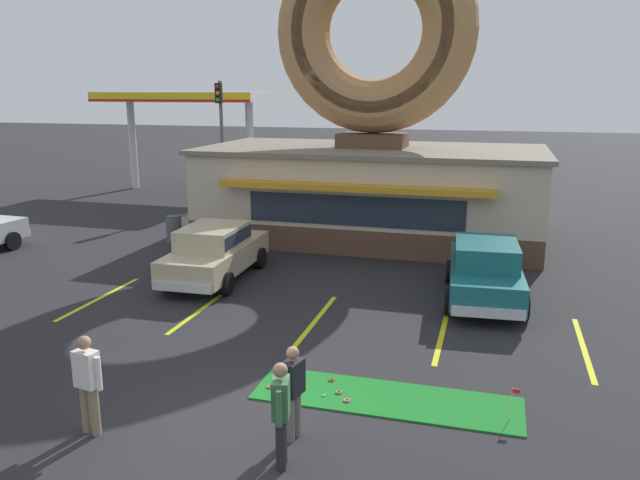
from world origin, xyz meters
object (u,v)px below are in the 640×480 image
Objects in this scene: pedestrian_hooded_kid at (281,410)px; pedestrian_leather_jacket_man at (293,389)px; pedestrian_blue_sweater_man at (88,380)px; traffic_light_pole at (221,127)px; putting_flag_pin at (514,396)px; car_champagne at (215,250)px; car_teal at (485,268)px; golf_ball at (324,395)px; trash_bin at (174,228)px.

pedestrian_hooded_kid is 0.78m from pedestrian_leather_jacket_man.
traffic_light_pole reaches higher than pedestrian_blue_sweater_man.
car_champagne is at bearing 143.97° from putting_flag_pin.
car_teal reaches higher than putting_flag_pin.
pedestrian_hooded_kid is (3.25, -0.02, -0.02)m from pedestrian_blue_sweater_man.
putting_flag_pin is 0.33× the size of pedestrian_blue_sweater_man.
pedestrian_leather_jacket_man is at bearing -57.05° from car_champagne.
pedestrian_blue_sweater_man is (1.70, -8.29, 0.05)m from car_champagne.
pedestrian_blue_sweater_man reaches higher than golf_ball.
car_teal is 1.01× the size of car_champagne.
putting_flag_pin is 10.21m from car_champagne.
traffic_light_pole is at bearing 139.06° from car_teal.
car_champagne is at bearing 122.95° from pedestrian_leather_jacket_man.
putting_flag_pin is at bearing 2.32° from golf_ball.
traffic_light_pole is (-9.66, 19.19, 2.81)m from pedestrian_hooded_kid.
car_teal reaches higher than pedestrian_leather_jacket_man.
traffic_light_pole is (-9.70, 17.02, 3.66)m from golf_ball.
putting_flag_pin reaches higher than golf_ball.
car_champagne is (-8.25, 6.00, 0.43)m from putting_flag_pin.
pedestrian_hooded_kid is 21.67m from traffic_light_pole.
putting_flag_pin is 0.34× the size of pedestrian_hooded_kid.
car_champagne is 2.82× the size of pedestrian_hooded_kid.
pedestrian_blue_sweater_man is at bearing 179.65° from pedestrian_hooded_kid.
trash_bin is at bearing -79.88° from traffic_light_pole.
pedestrian_blue_sweater_man reaches higher than car_teal.
pedestrian_blue_sweater_man is at bearing -124.74° from car_teal.
pedestrian_hooded_kid is 1.68× the size of trash_bin.
trash_bin is at bearing 124.74° from pedestrian_hooded_kid.
golf_ball is 2.33m from pedestrian_hooded_kid.
pedestrian_blue_sweater_man is (-6.55, -2.28, 0.49)m from putting_flag_pin.
pedestrian_hooded_kid is 14.74m from trash_bin.
pedestrian_hooded_kid is at bearing -84.62° from pedestrian_leather_jacket_man.
car_champagne is at bearing 101.62° from pedestrian_blue_sweater_man.
traffic_light_pole reaches higher than pedestrian_hooded_kid.
putting_flag_pin is 4.05m from pedestrian_hooded_kid.
pedestrian_leather_jacket_man is at bearing -53.72° from trash_bin.
pedestrian_blue_sweater_man is 1.02× the size of pedestrian_hooded_kid.
pedestrian_blue_sweater_man is 1.71× the size of trash_bin.
golf_ball is at bearing 89.06° from pedestrian_hooded_kid.
putting_flag_pin is 6.26m from car_teal.
trash_bin is at bearing 161.97° from car_teal.
pedestrian_hooded_kid is (-2.64, -8.52, 0.03)m from car_teal.
trash_bin is (-11.69, 9.81, 0.06)m from putting_flag_pin.
pedestrian_hooded_kid is (-0.04, -2.17, 0.85)m from golf_ball.
car_teal is at bearing 1.59° from car_champagne.
car_champagne is 5.14m from trash_bin.
trash_bin is at bearing 126.28° from pedestrian_leather_jacket_man.
pedestrian_leather_jacket_man is 20.96m from traffic_light_pole.
pedestrian_hooded_kid is 1.05× the size of pedestrian_leather_jacket_man.
car_teal is (2.60, 6.34, 0.82)m from golf_ball.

